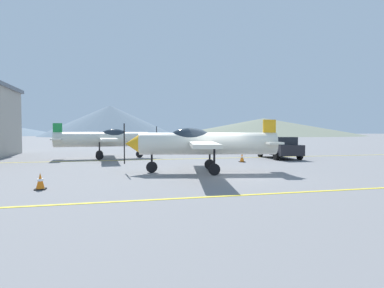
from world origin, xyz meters
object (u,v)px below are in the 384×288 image
object	(u,v)px
traffic_cone_front	(242,158)
airplane_near	(202,143)
traffic_cone_side	(40,181)
car_sedan	(279,147)
airplane_mid	(106,139)

from	to	relation	value
traffic_cone_front	airplane_near	bearing A→B (deg)	-131.82
airplane_near	traffic_cone_side	world-z (taller)	airplane_near
car_sedan	traffic_cone_side	size ratio (longest dim) A/B	7.46
traffic_cone_front	traffic_cone_side	distance (m)	13.16
traffic_cone_front	car_sedan	bearing A→B (deg)	27.21
airplane_mid	traffic_cone_front	distance (m)	10.17
airplane_mid	traffic_cone_side	size ratio (longest dim) A/B	14.78
car_sedan	traffic_cone_front	world-z (taller)	car_sedan
airplane_near	airplane_mid	xyz separation A→B (m)	(-4.75, 9.49, 0.00)
airplane_near	car_sedan	xyz separation A→B (m)	(7.83, 6.45, -0.63)
car_sedan	traffic_cone_side	world-z (taller)	car_sedan
car_sedan	traffic_cone_front	xyz separation A→B (m)	(-3.82, -1.96, -0.56)
airplane_mid	traffic_cone_side	world-z (taller)	airplane_mid
airplane_mid	traffic_cone_side	bearing A→B (deg)	-98.96
car_sedan	traffic_cone_front	distance (m)	4.33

